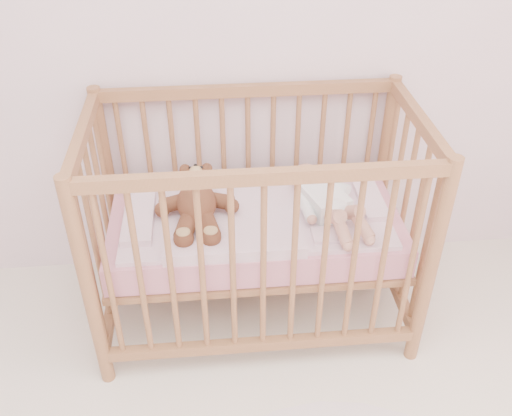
{
  "coord_description": "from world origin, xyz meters",
  "views": [
    {
      "loc": [
        0.02,
        -0.34,
        1.97
      ],
      "look_at": [
        0.19,
        1.55,
        0.62
      ],
      "focal_mm": 40.0,
      "sensor_mm": 36.0,
      "label": 1
    }
  ],
  "objects": [
    {
      "name": "mattress",
      "position": [
        0.19,
        1.6,
        0.49
      ],
      "size": [
        1.22,
        0.62,
        0.13
      ],
      "primitive_type": "cube",
      "color": "pink",
      "rests_on": "crib"
    },
    {
      "name": "blanket",
      "position": [
        0.19,
        1.6,
        0.56
      ],
      "size": [
        1.1,
        0.58,
        0.06
      ],
      "primitive_type": null,
      "color": "#F8ABC7",
      "rests_on": "mattress"
    },
    {
      "name": "crib",
      "position": [
        0.19,
        1.6,
        0.5
      ],
      "size": [
        1.36,
        0.76,
        1.0
      ],
      "primitive_type": null,
      "color": "#9B6742",
      "rests_on": "floor"
    },
    {
      "name": "baby",
      "position": [
        0.48,
        1.58,
        0.64
      ],
      "size": [
        0.43,
        0.62,
        0.14
      ],
      "primitive_type": null,
      "rotation": [
        0.0,
        0.0,
        0.31
      ],
      "color": "white",
      "rests_on": "blanket"
    },
    {
      "name": "teddy_bear",
      "position": [
        -0.05,
        1.58,
        0.65
      ],
      "size": [
        0.36,
        0.51,
        0.14
      ],
      "primitive_type": null,
      "rotation": [
        0.0,
        0.0,
        -0.0
      ],
      "color": "brown",
      "rests_on": "blanket"
    }
  ]
}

